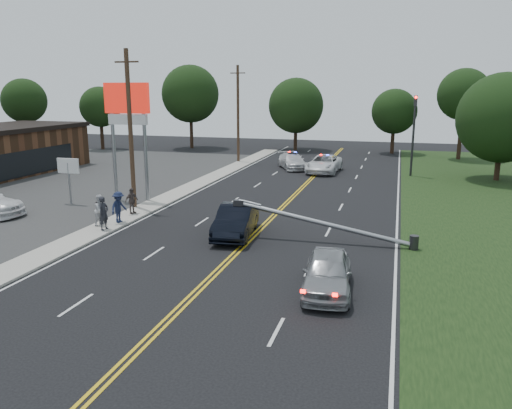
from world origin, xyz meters
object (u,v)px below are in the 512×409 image
(bystander_d, at_px, (132,201))
(utility_pole_mid, at_px, (130,130))
(traffic_signal, at_px, (414,129))
(pylon_sign, at_px, (127,113))
(bystander_c, at_px, (119,207))
(utility_pole_far, at_px, (238,114))
(bystander_a, at_px, (104,213))
(waiting_sedan, at_px, (327,272))
(emergency_a, at_px, (324,164))
(small_sign, at_px, (68,170))
(emergency_b, at_px, (292,161))
(crashed_sedan, at_px, (236,221))
(bystander_b, at_px, (101,210))
(fallen_streetlight, at_px, (333,225))

(bystander_d, bearing_deg, utility_pole_mid, 46.03)
(traffic_signal, xyz_separation_m, utility_pole_mid, (-17.50, -18.00, 0.88))
(pylon_sign, height_order, bystander_d, pylon_sign)
(bystander_c, bearing_deg, utility_pole_far, 12.78)
(utility_pole_mid, bearing_deg, pylon_sign, 123.02)
(utility_pole_mid, height_order, bystander_a, utility_pole_mid)
(traffic_signal, distance_m, utility_pole_far, 17.97)
(traffic_signal, relative_size, bystander_c, 3.94)
(pylon_sign, height_order, waiting_sedan, pylon_sign)
(utility_pole_far, distance_m, bystander_a, 27.68)
(emergency_a, bearing_deg, traffic_signal, 4.57)
(traffic_signal, relative_size, emergency_a, 1.22)
(pylon_sign, bearing_deg, small_sign, -150.26)
(emergency_b, distance_m, bystander_c, 23.54)
(small_sign, xyz_separation_m, crashed_sedan, (13.10, -4.12, -1.51))
(small_sign, bearing_deg, utility_pole_mid, 0.00)
(traffic_signal, relative_size, waiting_sedan, 1.58)
(bystander_d, bearing_deg, utility_pole_far, 22.80)
(waiting_sedan, bearing_deg, small_sign, 145.98)
(bystander_a, xyz_separation_m, bystander_b, (-0.70, 0.78, -0.05))
(fallen_streetlight, xyz_separation_m, utility_pole_mid, (-13.39, 4.00, 4.17))
(pylon_sign, distance_m, bystander_d, 6.65)
(utility_pole_far, bearing_deg, traffic_signal, -12.89)
(waiting_sedan, distance_m, emergency_a, 28.42)
(crashed_sedan, height_order, bystander_a, bystander_a)
(bystander_d, bearing_deg, traffic_signal, -19.37)
(fallen_streetlight, distance_m, bystander_a, 12.27)
(bystander_c, xyz_separation_m, bystander_d, (-0.33, 2.03, -0.09))
(crashed_sedan, bearing_deg, utility_pole_mid, 146.48)
(waiting_sedan, bearing_deg, pylon_sign, 135.89)
(crashed_sedan, relative_size, bystander_b, 2.86)
(small_sign, relative_size, emergency_b, 0.60)
(waiting_sedan, distance_m, emergency_b, 30.39)
(small_sign, bearing_deg, emergency_a, 50.83)
(emergency_b, relative_size, bystander_a, 2.79)
(utility_pole_mid, xyz_separation_m, bystander_d, (0.82, -1.74, -4.16))
(pylon_sign, xyz_separation_m, bystander_d, (2.12, -3.74, -5.07))
(emergency_a, xyz_separation_m, bystander_a, (-8.54, -23.19, 0.23))
(crashed_sedan, bearing_deg, traffic_signal, 60.26)
(bystander_a, bearing_deg, pylon_sign, 25.84)
(bystander_b, bearing_deg, utility_pole_far, 10.46)
(emergency_a, distance_m, bystander_a, 24.72)
(emergency_a, height_order, emergency_b, emergency_a)
(fallen_streetlight, relative_size, crashed_sedan, 1.88)
(fallen_streetlight, bearing_deg, waiting_sedan, -84.55)
(traffic_signal, relative_size, fallen_streetlight, 0.75)
(small_sign, relative_size, bystander_c, 1.73)
(pylon_sign, distance_m, bystander_c, 8.01)
(pylon_sign, relative_size, small_sign, 2.58)
(pylon_sign, height_order, bystander_a, pylon_sign)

